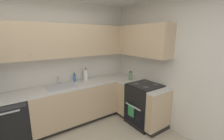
% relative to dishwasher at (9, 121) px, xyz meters
% --- Properties ---
extents(wall_back, '(4.00, 0.05, 2.61)m').
position_rel_dishwasher_xyz_m(wall_back, '(0.77, 0.33, 0.88)').
color(wall_back, silver).
rests_on(wall_back, ground_plane).
extents(wall_right, '(0.05, 3.53, 2.61)m').
position_rel_dishwasher_xyz_m(wall_right, '(2.74, -1.41, 0.88)').
color(wall_right, silver).
rests_on(wall_right, ground_plane).
extents(dishwasher, '(0.60, 0.63, 0.85)m').
position_rel_dishwasher_xyz_m(dishwasher, '(0.00, 0.00, 0.00)').
color(dishwasher, black).
rests_on(dishwasher, ground_plane).
extents(lower_cabinets_back, '(1.81, 0.62, 0.85)m').
position_rel_dishwasher_xyz_m(lower_cabinets_back, '(1.21, 0.00, 0.00)').
color(lower_cabinets_back, tan).
rests_on(lower_cabinets_back, ground_plane).
extents(countertop_back, '(3.02, 0.60, 0.03)m').
position_rel_dishwasher_xyz_m(countertop_back, '(1.21, 0.00, 0.44)').
color(countertop_back, beige).
rests_on(countertop_back, lower_cabinets_back).
extents(lower_cabinets_right, '(0.62, 1.07, 0.85)m').
position_rel_dishwasher_xyz_m(lower_cabinets_right, '(2.42, -0.74, 0.00)').
color(lower_cabinets_right, tan).
rests_on(lower_cabinets_right, ground_plane).
extents(countertop_right, '(0.60, 1.07, 0.03)m').
position_rel_dishwasher_xyz_m(countertop_right, '(2.42, -0.74, 0.44)').
color(countertop_right, beige).
rests_on(countertop_right, lower_cabinets_right).
extents(oven_range, '(0.68, 0.62, 1.03)m').
position_rel_dishwasher_xyz_m(oven_range, '(2.44, -0.90, 0.02)').
color(oven_range, black).
rests_on(oven_range, ground_plane).
extents(upper_cabinets_back, '(2.70, 0.34, 0.67)m').
position_rel_dishwasher_xyz_m(upper_cabinets_back, '(1.05, 0.14, 1.37)').
color(upper_cabinets_back, tan).
extents(upper_cabinets_right, '(0.32, 1.62, 0.67)m').
position_rel_dishwasher_xyz_m(upper_cabinets_right, '(2.56, -0.51, 1.37)').
color(upper_cabinets_right, tan).
extents(sink, '(0.56, 0.40, 0.10)m').
position_rel_dishwasher_xyz_m(sink, '(0.94, -0.03, 0.42)').
color(sink, '#B7B7BC').
rests_on(sink, countertop_back).
extents(faucet, '(0.07, 0.16, 0.18)m').
position_rel_dishwasher_xyz_m(faucet, '(0.95, 0.18, 0.57)').
color(faucet, silver).
rests_on(faucet, countertop_back).
extents(soap_bottle, '(0.06, 0.06, 0.21)m').
position_rel_dishwasher_xyz_m(soap_bottle, '(1.30, 0.18, 0.55)').
color(soap_bottle, '#3F72BF').
rests_on(soap_bottle, countertop_back).
extents(paper_towel_roll, '(0.11, 0.11, 0.30)m').
position_rel_dishwasher_xyz_m(paper_towel_roll, '(1.56, 0.16, 0.58)').
color(paper_towel_roll, white).
rests_on(paper_towel_roll, countertop_back).
extents(oil_bottle, '(0.08, 0.08, 0.21)m').
position_rel_dishwasher_xyz_m(oil_bottle, '(2.42, -0.44, 0.56)').
color(oil_bottle, '#729E66').
rests_on(oil_bottle, countertop_right).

